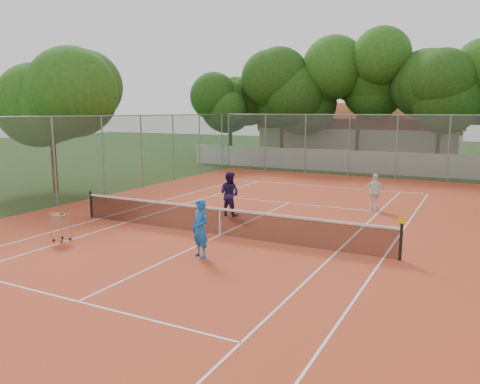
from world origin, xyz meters
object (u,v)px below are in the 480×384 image
at_px(player_near, 200,229).
at_px(ball_hopper, 61,227).
at_px(clubhouse, 361,134).
at_px(player_far_right, 375,192).
at_px(player_far_left, 229,194).
at_px(tennis_net, 220,221).

height_order(player_near, ball_hopper, player_near).
height_order(clubhouse, player_far_right, clubhouse).
height_order(player_near, player_far_left, player_far_left).
xyz_separation_m(tennis_net, player_far_left, (-1.21, 2.90, 0.41)).
relative_size(tennis_net, ball_hopper, 12.07).
relative_size(player_far_left, ball_hopper, 1.83).
relative_size(tennis_net, player_far_left, 6.61).
height_order(clubhouse, player_far_left, clubhouse).
bearing_deg(tennis_net, clubhouse, 93.95).
bearing_deg(player_far_right, ball_hopper, 41.30).
relative_size(tennis_net, player_far_right, 7.53).
bearing_deg(tennis_net, player_near, -73.39).
bearing_deg(clubhouse, tennis_net, -86.05).
bearing_deg(ball_hopper, clubhouse, 107.47).
bearing_deg(player_near, ball_hopper, -151.28).
relative_size(player_near, player_far_right, 1.08).
height_order(tennis_net, ball_hopper, ball_hopper).
distance_m(player_far_left, player_far_right, 6.29).
bearing_deg(player_near, clubhouse, 115.96).
distance_m(clubhouse, player_near, 31.51).
height_order(player_far_right, ball_hopper, player_far_right).
bearing_deg(tennis_net, player_far_left, 112.69).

